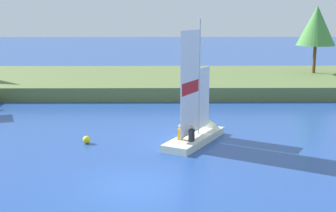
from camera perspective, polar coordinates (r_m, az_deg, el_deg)
The scene contains 5 objects.
ground_plane at distance 17.25m, azimuth -4.09°, elevation -10.02°, with size 200.00×200.00×0.00m, color #234793.
shore_bank at distance 39.24m, azimuth -2.09°, elevation 3.18°, with size 80.00×13.51×1.01m, color #5B703D.
shoreline_tree_midleft at distance 42.22m, azimuth 18.21°, elevation 9.59°, with size 3.36×3.36×5.90m.
sailboat at distance 23.29m, azimuth 4.25°, elevation -2.95°, with size 3.61×5.11×6.50m.
channel_buoy at distance 22.76m, azimuth -10.22°, elevation -4.21°, with size 0.39×0.39×0.39m, color yellow.
Camera 1 is at (1.06, -15.98, 6.42)m, focal length 48.37 mm.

